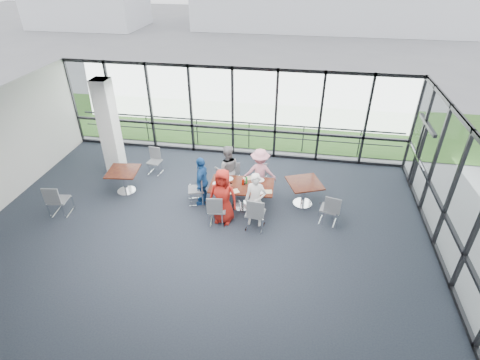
% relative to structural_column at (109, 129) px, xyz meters
% --- Properties ---
extents(floor, '(12.00, 10.00, 0.02)m').
position_rel_structural_column_xyz_m(floor, '(3.60, -3.00, -1.61)').
color(floor, '#1F2431').
rests_on(floor, ground).
extents(ceiling, '(12.00, 10.00, 0.04)m').
position_rel_structural_column_xyz_m(ceiling, '(3.60, -3.00, 1.60)').
color(ceiling, silver).
rests_on(ceiling, ground).
extents(curtain_wall_back, '(12.00, 0.10, 3.20)m').
position_rel_structural_column_xyz_m(curtain_wall_back, '(3.60, 2.00, 0.00)').
color(curtain_wall_back, white).
rests_on(curtain_wall_back, ground).
extents(curtain_wall_right, '(0.10, 10.00, 3.20)m').
position_rel_structural_column_xyz_m(curtain_wall_right, '(9.60, -3.00, 0.00)').
color(curtain_wall_right, white).
rests_on(curtain_wall_right, ground).
extents(exit_door, '(0.12, 1.60, 2.10)m').
position_rel_structural_column_xyz_m(exit_door, '(9.60, 0.75, -0.55)').
color(exit_door, black).
rests_on(exit_door, ground).
extents(structural_column, '(0.50, 0.50, 3.20)m').
position_rel_structural_column_xyz_m(structural_column, '(0.00, 0.00, 0.00)').
color(structural_column, white).
rests_on(structural_column, ground).
extents(apron, '(80.00, 70.00, 0.02)m').
position_rel_structural_column_xyz_m(apron, '(3.60, 7.00, -1.62)').
color(apron, slate).
rests_on(apron, ground).
extents(grass_strip, '(80.00, 5.00, 0.01)m').
position_rel_structural_column_xyz_m(grass_strip, '(3.60, 5.00, -1.59)').
color(grass_strip, '#255419').
rests_on(grass_strip, ground).
extents(hangar_aux, '(10.00, 6.00, 4.00)m').
position_rel_structural_column_xyz_m(hangar_aux, '(-14.40, 25.00, 0.40)').
color(hangar_aux, silver).
rests_on(hangar_aux, ground).
extents(guard_rail, '(12.00, 0.06, 0.06)m').
position_rel_structural_column_xyz_m(guard_rail, '(3.60, 2.60, -1.10)').
color(guard_rail, '#2D2D33').
rests_on(guard_rail, ground).
extents(main_table, '(1.84, 1.06, 0.75)m').
position_rel_structural_column_xyz_m(main_table, '(4.46, -1.23, -0.99)').
color(main_table, '#340F0E').
rests_on(main_table, ground).
extents(side_table_left, '(0.99, 0.99, 0.75)m').
position_rel_structural_column_xyz_m(side_table_left, '(0.77, -1.05, -0.96)').
color(side_table_left, '#340F0E').
rests_on(side_table_left, ground).
extents(side_table_right, '(1.19, 1.19, 0.75)m').
position_rel_structural_column_xyz_m(side_table_right, '(6.22, -0.80, -0.96)').
color(side_table_right, '#340F0E').
rests_on(side_table_right, ground).
extents(diner_near_left, '(0.83, 0.58, 1.62)m').
position_rel_structural_column_xyz_m(diner_near_left, '(4.07, -1.96, -0.79)').
color(diner_near_left, '#AD1D15').
rests_on(diner_near_left, ground).
extents(diner_near_right, '(0.58, 0.43, 1.58)m').
position_rel_structural_column_xyz_m(diner_near_right, '(4.95, -1.97, -0.81)').
color(diner_near_right, silver).
rests_on(diner_near_right, ground).
extents(diner_far_left, '(0.86, 0.64, 1.58)m').
position_rel_structural_column_xyz_m(diner_far_left, '(3.90, -0.54, -0.81)').
color(diner_far_left, slate).
rests_on(diner_far_left, ground).
extents(diner_far_right, '(1.02, 0.59, 1.52)m').
position_rel_structural_column_xyz_m(diner_far_right, '(4.88, -0.47, -0.84)').
color(diner_far_right, pink).
rests_on(diner_far_right, ground).
extents(diner_end, '(0.49, 0.90, 1.52)m').
position_rel_structural_column_xyz_m(diner_end, '(3.29, -1.23, -0.84)').
color(diner_end, '#19488B').
rests_on(diner_end, ground).
extents(chair_main_nl, '(0.51, 0.51, 0.91)m').
position_rel_structural_column_xyz_m(chair_main_nl, '(3.94, -2.09, -1.15)').
color(chair_main_nl, slate).
rests_on(chair_main_nl, ground).
extents(chair_main_nr, '(0.53, 0.53, 0.99)m').
position_rel_structural_column_xyz_m(chair_main_nr, '(4.97, -2.13, -1.11)').
color(chair_main_nr, slate).
rests_on(chair_main_nr, ground).
extents(chair_main_fl, '(0.48, 0.48, 0.84)m').
position_rel_structural_column_xyz_m(chair_main_fl, '(4.00, -0.40, -1.18)').
color(chair_main_fl, slate).
rests_on(chair_main_fl, ground).
extents(chair_main_fr, '(0.49, 0.49, 0.84)m').
position_rel_structural_column_xyz_m(chair_main_fr, '(4.83, -0.30, -1.18)').
color(chair_main_fr, slate).
rests_on(chair_main_fr, ground).
extents(chair_main_end, '(0.56, 0.56, 0.93)m').
position_rel_structural_column_xyz_m(chair_main_end, '(3.10, -1.25, -1.14)').
color(chair_main_end, slate).
rests_on(chair_main_end, ground).
extents(chair_spare_la, '(0.53, 0.53, 0.96)m').
position_rel_structural_column_xyz_m(chair_spare_la, '(-0.54, -2.44, -1.12)').
color(chair_spare_la, slate).
rests_on(chair_spare_la, ground).
extents(chair_spare_lb, '(0.47, 0.47, 0.85)m').
position_rel_structural_column_xyz_m(chair_spare_lb, '(1.28, 0.18, -1.17)').
color(chair_spare_lb, slate).
rests_on(chair_spare_lb, ground).
extents(chair_spare_r, '(0.55, 0.55, 0.92)m').
position_rel_structural_column_xyz_m(chair_spare_r, '(6.92, -1.56, -1.14)').
color(chair_spare_r, slate).
rests_on(chair_spare_r, ground).
extents(plate_nl, '(0.25, 0.25, 0.01)m').
position_rel_structural_column_xyz_m(plate_nl, '(4.01, -1.59, -0.84)').
color(plate_nl, white).
rests_on(plate_nl, main_table).
extents(plate_nr, '(0.28, 0.28, 0.01)m').
position_rel_structural_column_xyz_m(plate_nr, '(4.98, -1.52, -0.84)').
color(plate_nr, white).
rests_on(plate_nr, main_table).
extents(plate_fl, '(0.24, 0.24, 0.01)m').
position_rel_structural_column_xyz_m(plate_fl, '(4.04, -0.97, -0.84)').
color(plate_fl, white).
rests_on(plate_fl, main_table).
extents(plate_fr, '(0.25, 0.25, 0.01)m').
position_rel_structural_column_xyz_m(plate_fr, '(4.94, -0.89, -0.84)').
color(plate_fr, white).
rests_on(plate_fr, main_table).
extents(plate_end, '(0.24, 0.24, 0.01)m').
position_rel_structural_column_xyz_m(plate_end, '(3.74, -1.29, -0.84)').
color(plate_end, white).
rests_on(plate_end, main_table).
extents(tumbler_a, '(0.07, 0.07, 0.15)m').
position_rel_structural_column_xyz_m(tumbler_a, '(4.19, -1.43, -0.78)').
color(tumbler_a, white).
rests_on(tumbler_a, main_table).
extents(tumbler_b, '(0.07, 0.07, 0.13)m').
position_rel_structural_column_xyz_m(tumbler_b, '(4.73, -1.41, -0.78)').
color(tumbler_b, white).
rests_on(tumbler_b, main_table).
extents(tumbler_c, '(0.07, 0.07, 0.14)m').
position_rel_structural_column_xyz_m(tumbler_c, '(4.53, -1.00, -0.78)').
color(tumbler_c, white).
rests_on(tumbler_c, main_table).
extents(tumbler_d, '(0.07, 0.07, 0.14)m').
position_rel_structural_column_xyz_m(tumbler_d, '(3.83, -1.41, -0.78)').
color(tumbler_d, white).
rests_on(tumbler_d, main_table).
extents(menu_a, '(0.37, 0.34, 0.00)m').
position_rel_structural_column_xyz_m(menu_a, '(4.28, -1.60, -0.85)').
color(menu_a, silver).
rests_on(menu_a, main_table).
extents(menu_b, '(0.30, 0.23, 0.00)m').
position_rel_structural_column_xyz_m(menu_b, '(5.20, -1.45, -0.85)').
color(menu_b, silver).
rests_on(menu_b, main_table).
extents(menu_c, '(0.36, 0.32, 0.00)m').
position_rel_structural_column_xyz_m(menu_c, '(4.59, -0.84, -0.85)').
color(menu_c, silver).
rests_on(menu_c, main_table).
extents(condiment_caddy, '(0.10, 0.07, 0.04)m').
position_rel_structural_column_xyz_m(condiment_caddy, '(4.50, -1.17, -0.83)').
color(condiment_caddy, black).
rests_on(condiment_caddy, main_table).
extents(ketchup_bottle, '(0.06, 0.06, 0.18)m').
position_rel_structural_column_xyz_m(ketchup_bottle, '(4.49, -1.21, -0.76)').
color(ketchup_bottle, '#9B0E00').
rests_on(ketchup_bottle, main_table).
extents(green_bottle, '(0.05, 0.05, 0.20)m').
position_rel_structural_column_xyz_m(green_bottle, '(4.58, -1.13, -0.75)').
color(green_bottle, '#157527').
rests_on(green_bottle, main_table).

